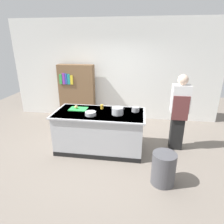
% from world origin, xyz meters
% --- Properties ---
extents(ground_plane, '(10.00, 10.00, 0.00)m').
position_xyz_m(ground_plane, '(0.00, 0.00, 0.00)').
color(ground_plane, slate).
extents(back_wall, '(6.40, 0.12, 3.00)m').
position_xyz_m(back_wall, '(0.00, 2.10, 1.50)').
color(back_wall, white).
rests_on(back_wall, ground_plane).
extents(counter_island, '(1.98, 0.98, 0.90)m').
position_xyz_m(counter_island, '(0.00, -0.00, 0.47)').
color(counter_island, '#B7BABF').
rests_on(counter_island, ground_plane).
extents(cutting_board, '(0.40, 0.28, 0.02)m').
position_xyz_m(cutting_board, '(-0.51, 0.12, 0.91)').
color(cutting_board, green).
rests_on(cutting_board, counter_island).
extents(onion, '(0.08, 0.08, 0.08)m').
position_xyz_m(onion, '(-0.56, 0.11, 0.96)').
color(onion, tan).
rests_on(onion, cutting_board).
extents(stock_pot, '(0.31, 0.24, 0.16)m').
position_xyz_m(stock_pot, '(0.41, -0.06, 0.98)').
color(stock_pot, '#B7BABF').
rests_on(stock_pot, counter_island).
extents(sauce_pan, '(0.23, 0.17, 0.10)m').
position_xyz_m(sauce_pan, '(0.78, 0.17, 0.95)').
color(sauce_pan, '#99999E').
rests_on(sauce_pan, counter_island).
extents(mixing_bowl, '(0.23, 0.23, 0.08)m').
position_xyz_m(mixing_bowl, '(-0.14, -0.20, 0.94)').
color(mixing_bowl, '#B7BABF').
rests_on(mixing_bowl, counter_island).
extents(juice_cup, '(0.07, 0.07, 0.10)m').
position_xyz_m(juice_cup, '(0.01, 0.23, 0.95)').
color(juice_cup, yellow).
rests_on(juice_cup, counter_island).
extents(trash_bin, '(0.41, 0.41, 0.59)m').
position_xyz_m(trash_bin, '(1.33, -0.97, 0.29)').
color(trash_bin, '#4C4C51').
rests_on(trash_bin, ground_plane).
extents(person_chef, '(0.38, 0.25, 1.72)m').
position_xyz_m(person_chef, '(1.73, 0.29, 0.91)').
color(person_chef, black).
rests_on(person_chef, ground_plane).
extents(bookshelf, '(1.10, 0.31, 1.70)m').
position_xyz_m(bookshelf, '(-1.10, 1.80, 0.85)').
color(bookshelf, brown).
rests_on(bookshelf, ground_plane).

